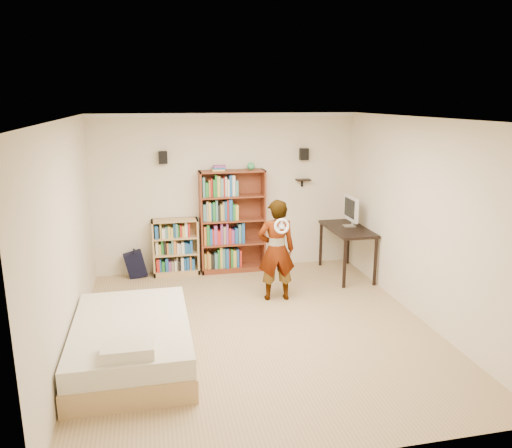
{
  "coord_description": "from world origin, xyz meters",
  "views": [
    {
      "loc": [
        -1.28,
        -5.86,
        2.93
      ],
      "look_at": [
        0.11,
        0.6,
        1.26
      ],
      "focal_mm": 35.0,
      "sensor_mm": 36.0,
      "label": 1
    }
  ],
  "objects_px": {
    "person": "(276,250)",
    "daybed": "(132,336)",
    "low_bookshelf": "(176,247)",
    "tall_bookshelf": "(233,222)",
    "computer_desk": "(347,251)"
  },
  "relations": [
    {
      "from": "person",
      "to": "daybed",
      "type": "bearing_deg",
      "value": 38.93
    },
    {
      "from": "low_bookshelf",
      "to": "tall_bookshelf",
      "type": "bearing_deg",
      "value": -1.04
    },
    {
      "from": "low_bookshelf",
      "to": "daybed",
      "type": "bearing_deg",
      "value": -103.17
    },
    {
      "from": "computer_desk",
      "to": "daybed",
      "type": "relative_size",
      "value": 0.6
    },
    {
      "from": "tall_bookshelf",
      "to": "low_bookshelf",
      "type": "xyz_separation_m",
      "value": [
        -0.98,
        0.02,
        -0.4
      ]
    },
    {
      "from": "daybed",
      "to": "low_bookshelf",
      "type": "bearing_deg",
      "value": 76.83
    },
    {
      "from": "low_bookshelf",
      "to": "daybed",
      "type": "distance_m",
      "value": 2.93
    },
    {
      "from": "computer_desk",
      "to": "person",
      "type": "distance_m",
      "value": 1.66
    },
    {
      "from": "low_bookshelf",
      "to": "person",
      "type": "bearing_deg",
      "value": -45.34
    },
    {
      "from": "tall_bookshelf",
      "to": "computer_desk",
      "type": "bearing_deg",
      "value": -18.68
    },
    {
      "from": "daybed",
      "to": "person",
      "type": "height_order",
      "value": "person"
    },
    {
      "from": "tall_bookshelf",
      "to": "person",
      "type": "distance_m",
      "value": 1.46
    },
    {
      "from": "daybed",
      "to": "computer_desk",
      "type": "bearing_deg",
      "value": 32.18
    },
    {
      "from": "computer_desk",
      "to": "daybed",
      "type": "xyz_separation_m",
      "value": [
        -3.5,
        -2.2,
        -0.12
      ]
    },
    {
      "from": "computer_desk",
      "to": "person",
      "type": "height_order",
      "value": "person"
    }
  ]
}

